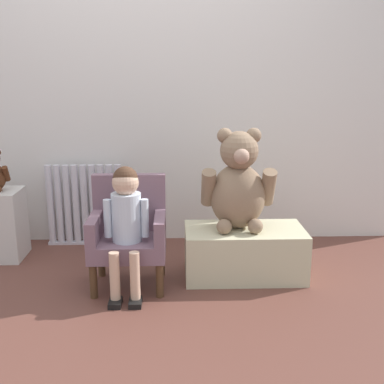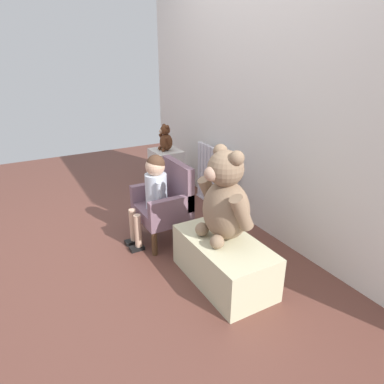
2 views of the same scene
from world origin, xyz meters
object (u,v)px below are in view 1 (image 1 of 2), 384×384
at_px(large_teddy_bear, 238,185).
at_px(radiator, 85,205).
at_px(child_armchair, 129,231).
at_px(low_bench, 244,252).
at_px(child_figure, 126,212).

bearing_deg(large_teddy_bear, radiator, 150.99).
xyz_separation_m(radiator, child_armchair, (0.39, -0.69, 0.03)).
bearing_deg(low_bench, radiator, 150.99).
height_order(child_armchair, child_figure, child_figure).
relative_size(child_figure, low_bench, 1.00).
distance_m(radiator, large_teddy_bear, 1.23).
bearing_deg(child_armchair, low_bench, 7.08).
height_order(low_bench, large_teddy_bear, large_teddy_bear).
distance_m(radiator, low_bench, 1.26).
relative_size(radiator, child_armchair, 0.92).
bearing_deg(child_figure, low_bench, 15.43).
xyz_separation_m(child_armchair, child_figure, (0.00, -0.11, 0.15)).
height_order(child_figure, large_teddy_bear, large_teddy_bear).
distance_m(radiator, child_figure, 0.91).
bearing_deg(low_bench, child_figure, -164.57).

